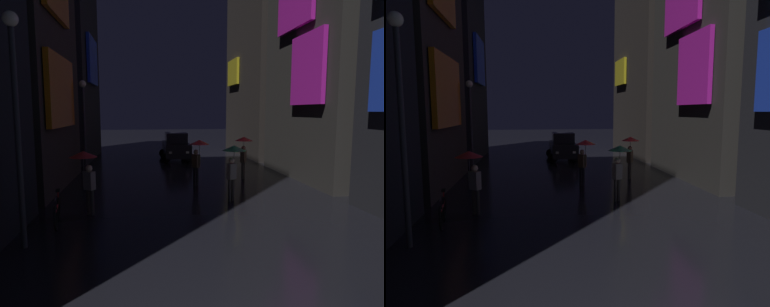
% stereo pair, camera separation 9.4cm
% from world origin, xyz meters
% --- Properties ---
extents(building_left_mid, '(4.25, 7.28, 14.53)m').
position_xyz_m(building_left_mid, '(-7.47, 12.63, 7.27)').
color(building_left_mid, '#2D2826').
rests_on(building_left_mid, ground).
extents(building_left_far, '(4.25, 7.96, 18.91)m').
position_xyz_m(building_left_far, '(-7.49, 21.98, 9.46)').
color(building_left_far, '#232328').
rests_on(building_left_far, ground).
extents(building_right_mid, '(4.25, 7.96, 17.58)m').
position_xyz_m(building_right_mid, '(7.48, 12.97, 8.79)').
color(building_right_mid, '#33302D').
rests_on(building_right_mid, ground).
extents(building_right_far, '(4.25, 8.99, 20.39)m').
position_xyz_m(building_right_far, '(7.49, 22.50, 10.20)').
color(building_right_far, '#2D2826').
rests_on(building_right_far, ground).
extents(pedestrian_foreground_left_red, '(0.90, 0.90, 2.12)m').
position_xyz_m(pedestrian_foreground_left_red, '(3.03, 13.18, 1.67)').
color(pedestrian_foreground_left_red, '#38332D').
rests_on(pedestrian_foreground_left_red, ground).
extents(pedestrian_midstreet_centre_red, '(0.90, 0.90, 2.12)m').
position_xyz_m(pedestrian_midstreet_centre_red, '(-3.88, 7.97, 1.67)').
color(pedestrian_midstreet_centre_red, '#38332D').
rests_on(pedestrian_midstreet_centre_red, ground).
extents(pedestrian_near_crossing_red, '(0.90, 0.90, 2.12)m').
position_xyz_m(pedestrian_near_crossing_red, '(0.47, 11.76, 1.67)').
color(pedestrian_near_crossing_red, black).
rests_on(pedestrian_near_crossing_red, ground).
extents(pedestrian_foreground_right_green, '(0.90, 0.90, 2.12)m').
position_xyz_m(pedestrian_foreground_right_green, '(1.38, 9.06, 1.67)').
color(pedestrian_foreground_right_green, '#38332D').
rests_on(pedestrian_foreground_right_green, ground).
extents(bicycle_parked_at_storefront, '(0.34, 1.81, 0.96)m').
position_xyz_m(bicycle_parked_at_storefront, '(-4.60, 7.05, 0.39)').
color(bicycle_parked_at_storefront, black).
rests_on(bicycle_parked_at_storefront, ground).
extents(car_distant, '(2.26, 4.15, 1.92)m').
position_xyz_m(car_distant, '(0.27, 20.24, 0.93)').
color(car_distant, black).
rests_on(car_distant, ground).
extents(streetlamp_left_far, '(0.36, 0.36, 4.97)m').
position_xyz_m(streetlamp_left_far, '(-5.00, 14.85, 3.15)').
color(streetlamp_left_far, '#2D2D33').
rests_on(streetlamp_left_far, ground).
extents(streetlamp_left_near, '(0.36, 0.36, 5.72)m').
position_xyz_m(streetlamp_left_near, '(-5.00, 5.32, 3.56)').
color(streetlamp_left_near, '#2D2D33').
rests_on(streetlamp_left_near, ground).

